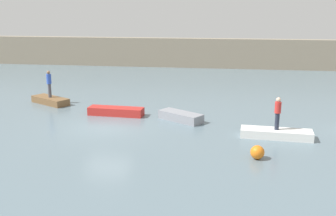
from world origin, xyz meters
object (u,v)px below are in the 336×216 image
at_px(rowboat_white, 276,134).
at_px(person_blue_shirt, 49,83).
at_px(rowboat_red, 116,111).
at_px(person_red_shirt, 278,112).
at_px(mooring_buoy, 257,152).
at_px(rowboat_grey, 181,116).
at_px(rowboat_brown, 50,100).

bearing_deg(rowboat_white, person_blue_shirt, 163.85).
height_order(rowboat_red, rowboat_white, rowboat_red).
distance_m(person_red_shirt, mooring_buoy, 3.53).
xyz_separation_m(rowboat_red, mooring_buoy, (8.17, -6.23, 0.06)).
bearing_deg(rowboat_grey, mooring_buoy, -21.44).
bearing_deg(mooring_buoy, rowboat_grey, 125.93).
xyz_separation_m(rowboat_red, person_blue_shirt, (-5.31, 2.28, 1.24)).
bearing_deg(rowboat_brown, mooring_buoy, -2.30).
relative_size(rowboat_grey, rowboat_white, 0.76).
height_order(rowboat_red, person_blue_shirt, person_blue_shirt).
distance_m(rowboat_grey, mooring_buoy, 6.93).
xyz_separation_m(rowboat_red, rowboat_white, (9.30, -3.07, -0.03)).
xyz_separation_m(person_blue_shirt, person_red_shirt, (14.62, -5.35, -0.11)).
height_order(rowboat_grey, mooring_buoy, mooring_buoy).
bearing_deg(person_red_shirt, rowboat_white, 0.00).
distance_m(rowboat_red, person_red_shirt, 9.86).
xyz_separation_m(rowboat_white, mooring_buoy, (-1.14, -3.17, 0.09)).
relative_size(rowboat_brown, person_red_shirt, 1.77).
distance_m(rowboat_brown, rowboat_white, 15.56).
relative_size(rowboat_white, person_red_shirt, 2.13).
bearing_deg(person_red_shirt, rowboat_brown, 159.91).
relative_size(person_blue_shirt, mooring_buoy, 2.97).
xyz_separation_m(rowboat_brown, mooring_buoy, (13.48, -8.51, 0.08)).
height_order(rowboat_white, person_red_shirt, person_red_shirt).
height_order(person_blue_shirt, mooring_buoy, person_blue_shirt).
relative_size(rowboat_grey, person_blue_shirt, 1.47).
relative_size(rowboat_red, mooring_buoy, 5.49).
xyz_separation_m(rowboat_brown, person_blue_shirt, (0.00, 0.00, 1.26)).
distance_m(rowboat_white, mooring_buoy, 3.37).
distance_m(rowboat_white, person_red_shirt, 1.15).
xyz_separation_m(person_blue_shirt, mooring_buoy, (13.48, -8.51, -1.18)).
relative_size(person_red_shirt, mooring_buoy, 2.70).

